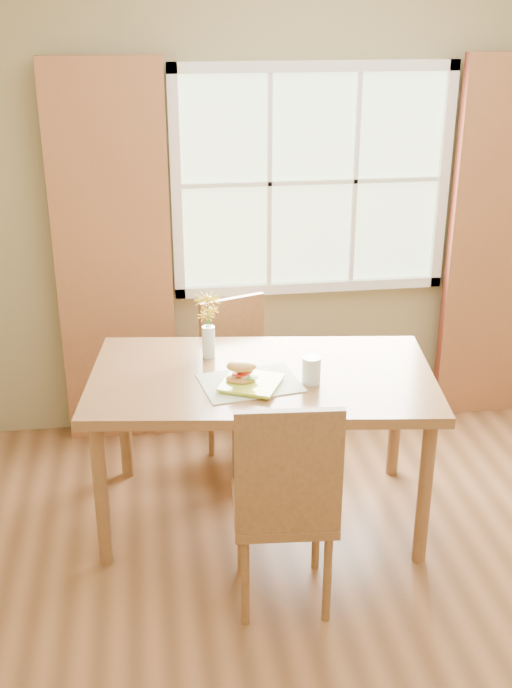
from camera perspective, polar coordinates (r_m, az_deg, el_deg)
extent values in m
cube|color=brown|center=(3.74, 9.51, -18.46)|extent=(4.20, 3.80, 0.02)
cube|color=#928257|center=(4.78, 3.85, 9.73)|extent=(4.20, 0.02, 2.70)
cube|color=beige|center=(4.72, 3.97, 11.42)|extent=(1.50, 0.02, 1.20)
cube|color=white|center=(4.61, 4.28, 19.04)|extent=(1.62, 0.04, 0.06)
cube|color=white|center=(4.86, 3.84, 4.06)|extent=(1.62, 0.04, 0.06)
cube|color=white|center=(4.60, -5.69, 11.04)|extent=(0.06, 0.04, 1.32)
cube|color=white|center=(4.91, 13.16, 11.34)|extent=(0.06, 0.04, 1.32)
cube|color=white|center=(4.70, 4.04, 11.36)|extent=(1.50, 0.03, 0.02)
cube|color=maroon|center=(4.63, -10.05, 5.76)|extent=(0.65, 0.08, 2.20)
cube|color=maroon|center=(5.09, 16.95, 6.68)|extent=(0.65, 0.08, 2.20)
cube|color=brown|center=(3.88, 0.42, -2.47)|extent=(1.75, 1.13, 0.05)
cylinder|color=brown|center=(3.80, -10.91, -10.45)|extent=(0.07, 0.07, 0.75)
cylinder|color=brown|center=(3.83, 11.86, -10.25)|extent=(0.07, 0.07, 0.75)
cylinder|color=brown|center=(4.45, -9.33, -5.04)|extent=(0.07, 0.07, 0.75)
cylinder|color=brown|center=(4.48, 9.88, -4.91)|extent=(0.07, 0.07, 0.75)
cube|color=brown|center=(3.51, 1.93, -11.53)|extent=(0.46, 0.46, 0.04)
cube|color=brown|center=(3.19, 2.35, -9.13)|extent=(0.43, 0.07, 0.55)
cylinder|color=brown|center=(3.51, -0.78, -16.48)|extent=(0.04, 0.04, 0.44)
cylinder|color=brown|center=(3.54, 5.07, -16.18)|extent=(0.04, 0.04, 0.44)
cylinder|color=brown|center=(3.78, -1.06, -13.13)|extent=(0.04, 0.04, 0.44)
cylinder|color=brown|center=(3.81, 4.29, -12.90)|extent=(0.04, 0.04, 0.44)
cube|color=brown|center=(4.51, -0.60, -3.69)|extent=(0.50, 0.50, 0.04)
cube|color=brown|center=(4.54, -1.63, 0.24)|extent=(0.38, 0.16, 0.50)
cylinder|color=brown|center=(4.43, -1.48, -7.46)|extent=(0.03, 0.03, 0.40)
cylinder|color=brown|center=(4.56, 2.11, -6.51)|extent=(0.03, 0.03, 0.40)
cylinder|color=brown|center=(4.68, -3.21, -5.70)|extent=(0.03, 0.03, 0.40)
cylinder|color=brown|center=(4.80, 0.24, -4.87)|extent=(0.03, 0.03, 0.40)
cube|color=beige|center=(3.77, -0.41, -2.78)|extent=(0.50, 0.40, 0.01)
cube|color=#BAD535|center=(3.73, -0.34, -2.88)|extent=(0.34, 0.34, 0.01)
ellipsoid|color=gold|center=(3.73, -1.08, -2.48)|extent=(0.16, 0.12, 0.04)
ellipsoid|color=#4C8C2D|center=(3.71, -0.44, -2.39)|extent=(0.08, 0.05, 0.01)
cylinder|color=red|center=(3.72, -1.15, -2.07)|extent=(0.07, 0.07, 0.01)
cylinder|color=red|center=(3.72, -0.76, -1.92)|extent=(0.07, 0.07, 0.01)
ellipsoid|color=gold|center=(3.71, -1.04, -1.58)|extent=(0.16, 0.12, 0.05)
cylinder|color=silver|center=(3.76, 3.95, -1.87)|extent=(0.09, 0.09, 0.13)
cylinder|color=silver|center=(3.76, 3.94, -2.02)|extent=(0.08, 0.08, 0.11)
cylinder|color=silver|center=(4.03, -3.38, 0.15)|extent=(0.07, 0.07, 0.16)
cylinder|color=silver|center=(4.04, -3.37, -0.38)|extent=(0.06, 0.06, 0.08)
cylinder|color=#3D7028|center=(4.00, -3.41, 1.11)|extent=(0.01, 0.01, 0.31)
cylinder|color=#3D7028|center=(4.00, -3.23, 0.72)|extent=(0.01, 0.01, 0.25)
cylinder|color=#3D7028|center=(4.02, -3.53, 0.55)|extent=(0.01, 0.01, 0.22)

